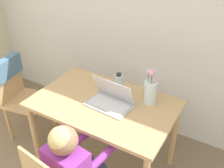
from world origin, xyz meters
TOP-DOWN VIEW (x-y plane):
  - wall_back at (0.00, 2.23)m, footprint 6.40×0.05m
  - dining_table at (-0.16, 1.42)m, footprint 1.19×0.75m
  - chair_spare at (-1.20, 1.37)m, footprint 0.50×0.47m
  - person_seated at (-0.04, 0.83)m, footprint 0.35×0.45m
  - laptop at (-0.10, 1.43)m, footprint 0.39×0.27m
  - flower_vase at (0.17, 1.61)m, footprint 0.11×0.11m
  - water_bottle at (-0.13, 1.62)m, footprint 0.07×0.07m

SIDE VIEW (x-z plane):
  - chair_spare at x=-1.20m, z-range 0.15..1.04m
  - person_seated at x=-0.04m, z-range 0.14..1.13m
  - dining_table at x=-0.16m, z-range 0.28..1.02m
  - laptop at x=-0.10m, z-range 0.68..0.90m
  - water_bottle at x=-0.13m, z-range 0.74..0.92m
  - flower_vase at x=0.17m, z-range 0.70..1.02m
  - wall_back at x=0.00m, z-range 0.00..2.50m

